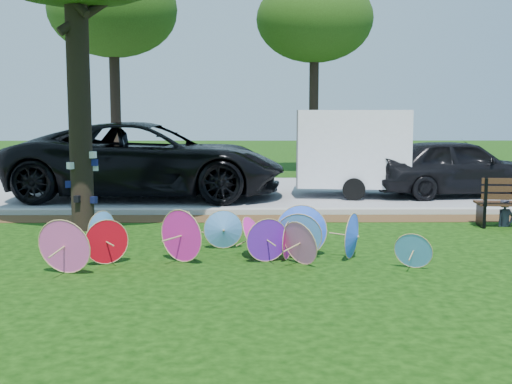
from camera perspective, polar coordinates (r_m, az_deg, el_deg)
ground at (r=9.64m, az=-2.87°, el=-6.78°), size 90.00×90.00×0.00m
mulch_strip at (r=14.05m, az=-2.15°, el=-2.38°), size 90.00×1.00×0.01m
curb at (r=14.73m, az=-2.08°, el=-1.72°), size 90.00×0.30×0.12m
street at (r=18.85m, az=-1.75°, el=0.03°), size 90.00×8.00×0.01m
parasol_pile at (r=10.12m, az=-2.04°, el=-3.98°), size 5.82×2.49×0.85m
black_van at (r=17.67m, az=-9.58°, el=2.80°), size 7.51×3.67×2.05m
dark_pickup at (r=18.58m, az=17.41°, el=2.10°), size 4.97×2.55×1.62m
cargo_trailer at (r=17.96m, az=8.65°, el=3.88°), size 3.19×2.25×2.68m
person_left at (r=14.02m, az=21.36°, el=-0.62°), size 0.47×0.38×1.11m
bg_trees at (r=24.08m, az=8.11°, el=15.23°), size 21.81×6.58×7.40m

